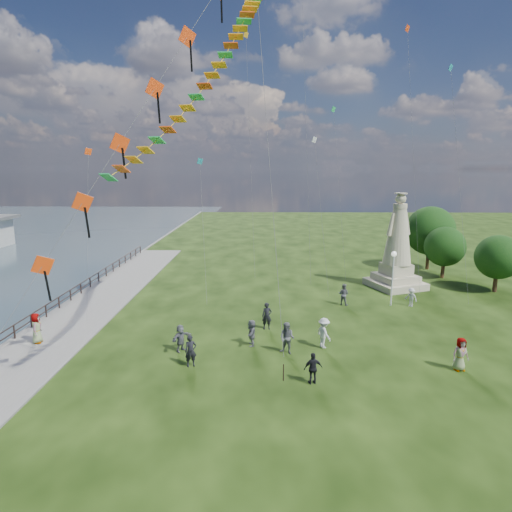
{
  "coord_description": "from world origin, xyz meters",
  "views": [
    {
      "loc": [
        -0.52,
        -17.2,
        10.65
      ],
      "look_at": [
        -1.0,
        8.0,
        5.5
      ],
      "focal_mm": 30.0,
      "sensor_mm": 36.0,
      "label": 1
    }
  ],
  "objects_px": {
    "person_3": "(313,368)",
    "person_6": "(267,316)",
    "lamppost": "(393,267)",
    "person_5": "(181,338)",
    "person_4": "(460,354)",
    "person_7": "(343,294)",
    "person_8": "(411,297)",
    "person_11": "(252,333)",
    "statue": "(397,252)",
    "person_10": "(37,330)",
    "person_0": "(191,351)",
    "person_1": "(287,338)",
    "person_2": "(324,333)"
  },
  "relations": [
    {
      "from": "person_0",
      "to": "person_2",
      "type": "xyz_separation_m",
      "value": [
        7.62,
        2.65,
        0.05
      ]
    },
    {
      "from": "person_3",
      "to": "person_7",
      "type": "height_order",
      "value": "person_7"
    },
    {
      "from": "statue",
      "to": "person_3",
      "type": "relative_size",
      "value": 5.21
    },
    {
      "from": "person_10",
      "to": "lamppost",
      "type": "bearing_deg",
      "value": -81.92
    },
    {
      "from": "statue",
      "to": "person_10",
      "type": "distance_m",
      "value": 29.42
    },
    {
      "from": "person_1",
      "to": "person_6",
      "type": "xyz_separation_m",
      "value": [
        -1.15,
        3.91,
        -0.03
      ]
    },
    {
      "from": "person_0",
      "to": "person_3",
      "type": "distance_m",
      "value": 6.73
    },
    {
      "from": "person_3",
      "to": "person_10",
      "type": "distance_m",
      "value": 17.12
    },
    {
      "from": "statue",
      "to": "person_1",
      "type": "height_order",
      "value": "statue"
    },
    {
      "from": "person_4",
      "to": "person_7",
      "type": "xyz_separation_m",
      "value": [
        -4.2,
        11.24,
        -0.06
      ]
    },
    {
      "from": "person_0",
      "to": "person_10",
      "type": "distance_m",
      "value": 10.38
    },
    {
      "from": "person_4",
      "to": "person_6",
      "type": "bearing_deg",
      "value": 140.71
    },
    {
      "from": "person_0",
      "to": "person_6",
      "type": "relative_size",
      "value": 0.97
    },
    {
      "from": "lamppost",
      "to": "person_7",
      "type": "distance_m",
      "value": 4.41
    },
    {
      "from": "person_8",
      "to": "person_11",
      "type": "bearing_deg",
      "value": -102.78
    },
    {
      "from": "person_5",
      "to": "lamppost",
      "type": "bearing_deg",
      "value": -24.12
    },
    {
      "from": "person_7",
      "to": "person_10",
      "type": "distance_m",
      "value": 21.93
    },
    {
      "from": "person_0",
      "to": "person_11",
      "type": "relative_size",
      "value": 1.08
    },
    {
      "from": "person_0",
      "to": "person_5",
      "type": "bearing_deg",
      "value": 93.62
    },
    {
      "from": "person_4",
      "to": "person_10",
      "type": "distance_m",
      "value": 24.71
    },
    {
      "from": "person_3",
      "to": "person_10",
      "type": "xyz_separation_m",
      "value": [
        -16.48,
        4.64,
        0.12
      ]
    },
    {
      "from": "statue",
      "to": "person_11",
      "type": "relative_size",
      "value": 5.24
    },
    {
      "from": "person_1",
      "to": "person_10",
      "type": "xyz_separation_m",
      "value": [
        -15.35,
        1.06,
        0.0
      ]
    },
    {
      "from": "person_5",
      "to": "person_4",
      "type": "bearing_deg",
      "value": -62.99
    },
    {
      "from": "person_5",
      "to": "person_11",
      "type": "relative_size",
      "value": 1.0
    },
    {
      "from": "person_11",
      "to": "person_1",
      "type": "bearing_deg",
      "value": 59.33
    },
    {
      "from": "person_3",
      "to": "person_6",
      "type": "height_order",
      "value": "person_6"
    },
    {
      "from": "statue",
      "to": "lamppost",
      "type": "xyz_separation_m",
      "value": [
        -1.94,
        -5.39,
        -0.09
      ]
    },
    {
      "from": "person_4",
      "to": "person_10",
      "type": "xyz_separation_m",
      "value": [
        -24.53,
        3.02,
        0.03
      ]
    },
    {
      "from": "lamppost",
      "to": "person_6",
      "type": "relative_size",
      "value": 2.39
    },
    {
      "from": "person_0",
      "to": "person_3",
      "type": "bearing_deg",
      "value": -37.61
    },
    {
      "from": "person_11",
      "to": "person_10",
      "type": "bearing_deg",
      "value": -91.4
    },
    {
      "from": "person_6",
      "to": "person_4",
      "type": "bearing_deg",
      "value": -32.84
    },
    {
      "from": "person_4",
      "to": "person_11",
      "type": "relative_size",
      "value": 1.12
    },
    {
      "from": "person_3",
      "to": "person_5",
      "type": "distance_m",
      "value": 8.33
    },
    {
      "from": "person_3",
      "to": "statue",
      "type": "bearing_deg",
      "value": -130.14
    },
    {
      "from": "statue",
      "to": "person_7",
      "type": "distance_m",
      "value": 8.14
    },
    {
      "from": "lamppost",
      "to": "person_10",
      "type": "distance_m",
      "value": 25.52
    },
    {
      "from": "person_6",
      "to": "person_8",
      "type": "xyz_separation_m",
      "value": [
        11.38,
        5.08,
        -0.17
      ]
    },
    {
      "from": "lamppost",
      "to": "person_3",
      "type": "height_order",
      "value": "lamppost"
    },
    {
      "from": "person_4",
      "to": "person_5",
      "type": "bearing_deg",
      "value": 162.3
    },
    {
      "from": "lamppost",
      "to": "person_5",
      "type": "height_order",
      "value": "lamppost"
    },
    {
      "from": "statue",
      "to": "person_4",
      "type": "height_order",
      "value": "statue"
    },
    {
      "from": "person_2",
      "to": "person_5",
      "type": "height_order",
      "value": "person_2"
    },
    {
      "from": "person_2",
      "to": "person_5",
      "type": "bearing_deg",
      "value": 67.45
    },
    {
      "from": "person_3",
      "to": "person_2",
      "type": "bearing_deg",
      "value": -116.74
    },
    {
      "from": "person_1",
      "to": "person_5",
      "type": "height_order",
      "value": "person_1"
    },
    {
      "from": "statue",
      "to": "person_5",
      "type": "distance_m",
      "value": 22.37
    },
    {
      "from": "person_0",
      "to": "person_1",
      "type": "height_order",
      "value": "person_1"
    },
    {
      "from": "person_8",
      "to": "statue",
      "type": "bearing_deg",
      "value": 130.31
    }
  ]
}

